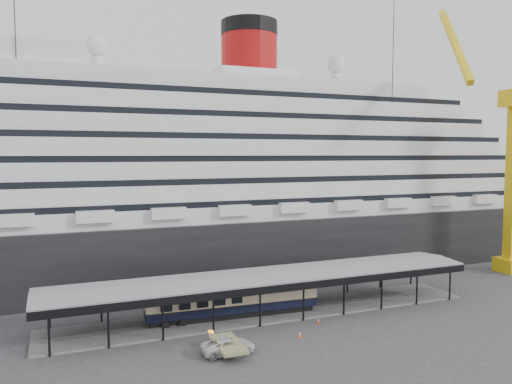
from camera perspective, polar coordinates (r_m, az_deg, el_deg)
ground at (r=61.62m, az=3.38°, el=-15.02°), size 200.00×200.00×0.00m
cruise_ship at (r=88.08m, az=-5.59°, el=2.99°), size 130.00×30.00×43.90m
platform_canopy at (r=65.22m, az=1.45°, el=-11.73°), size 56.00×9.18×5.30m
crane_yellow at (r=95.81m, az=26.77°, el=3.62°), size 23.83×18.78×47.60m
port_truck at (r=53.63m, az=-3.21°, el=-17.16°), size 5.65×2.68×1.56m
pullman_carriage at (r=63.45m, az=-2.63°, el=-11.98°), size 21.79×4.03×21.27m
traffic_cone_left at (r=56.96m, az=-3.68°, el=-16.28°), size 0.45×0.45×0.77m
traffic_cone_mid at (r=58.02m, az=5.02°, el=-15.91°), size 0.42×0.42×0.73m
traffic_cone_right at (r=62.65m, az=7.12°, el=-14.39°), size 0.46×0.46×0.67m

